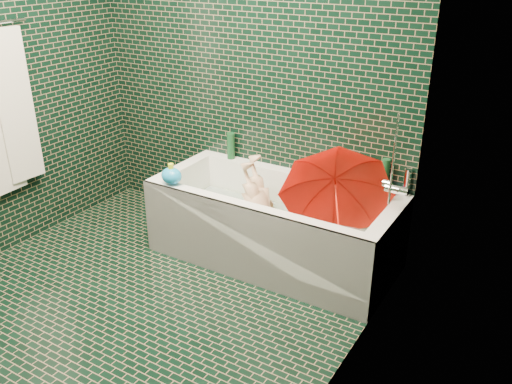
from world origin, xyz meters
The scene contains 19 objects.
floor centered at (0.00, 0.00, 0.00)m, with size 2.80×2.80×0.00m, color black.
wall_back centered at (0.00, 1.40, 1.25)m, with size 2.80×2.80×0.00m, color black.
wall_right centered at (1.30, 0.00, 1.25)m, with size 2.80×2.80×0.00m, color black.
bathtub centered at (0.45, 1.01, 0.21)m, with size 1.70×0.75×0.55m.
bath_mat centered at (0.45, 1.02, 0.16)m, with size 1.35×0.47×0.01m, color green.
water centered at (0.45, 1.02, 0.30)m, with size 1.48×0.53×0.00m, color silver.
towel centered at (-1.24, 0.24, 1.03)m, with size 0.08×0.44×1.12m.
faucet centered at (1.26, 1.02, 0.77)m, with size 0.18×0.19×0.55m.
child centered at (0.36, 1.02, 0.31)m, with size 0.31×0.20×0.85m, color tan.
umbrella centered at (0.93, 0.97, 0.56)m, with size 0.71×0.71×0.62m, color red.
soap_bottle_a centered at (1.14, 1.33, 0.55)m, with size 0.09×0.09×0.23m, color white.
soap_bottle_b centered at (1.16, 1.31, 0.55)m, with size 0.08×0.08×0.18m, color #501F76.
soap_bottle_c centered at (1.10, 1.33, 0.55)m, with size 0.14×0.14×0.17m, color #134220.
bottle_right_tall centered at (1.10, 1.35, 0.67)m, with size 0.06×0.06×0.23m, color #134220.
bottle_right_pump centered at (1.25, 1.37, 0.64)m, with size 0.05×0.05×0.19m, color silver.
bottle_left_tall centered at (-0.12, 1.35, 0.65)m, with size 0.06×0.06×0.21m, color #134220.
bottle_left_short centered at (-0.12, 1.35, 0.62)m, with size 0.05×0.05×0.14m, color white.
rubber_duck centered at (1.05, 1.35, 0.60)m, with size 0.13×0.10×0.10m.
bath_toy centered at (-0.19, 0.71, 0.61)m, with size 0.18×0.17×0.15m.
Camera 1 is at (2.08, -1.92, 2.05)m, focal length 38.00 mm.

